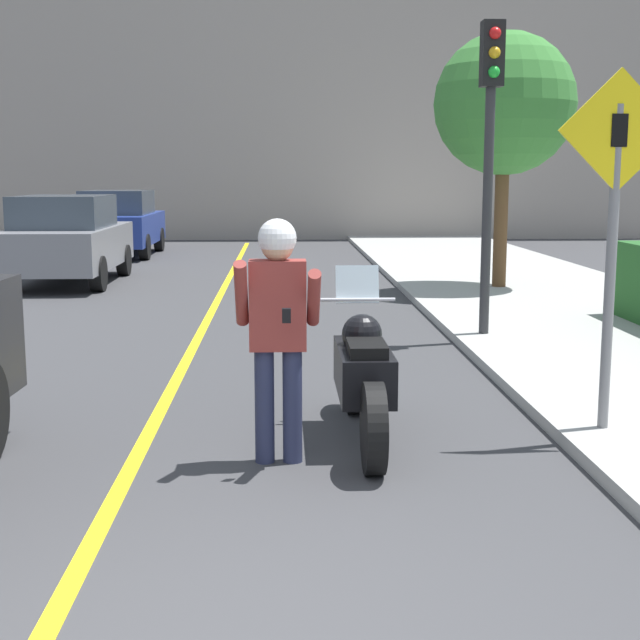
% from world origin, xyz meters
% --- Properties ---
extents(road_center_line, '(0.12, 36.00, 0.01)m').
position_xyz_m(road_center_line, '(-0.60, 6.00, 0.00)').
color(road_center_line, yellow).
rests_on(road_center_line, ground).
extents(building_backdrop, '(28.00, 1.20, 9.10)m').
position_xyz_m(building_backdrop, '(0.00, 26.00, 4.55)').
color(building_backdrop, gray).
rests_on(building_backdrop, ground).
extents(motorcycle, '(0.62, 2.25, 1.31)m').
position_xyz_m(motorcycle, '(1.11, 3.23, 0.51)').
color(motorcycle, black).
rests_on(motorcycle, ground).
extents(person_biker, '(0.59, 0.48, 1.75)m').
position_xyz_m(person_biker, '(0.45, 2.69, 1.08)').
color(person_biker, '#282D4C').
rests_on(person_biker, ground).
extents(crossing_sign, '(0.91, 0.08, 2.72)m').
position_xyz_m(crossing_sign, '(2.97, 3.10, 1.75)').
color(crossing_sign, slate).
rests_on(crossing_sign, sidewalk_curb).
extents(traffic_light, '(0.26, 0.30, 3.74)m').
position_xyz_m(traffic_light, '(2.98, 7.29, 2.71)').
color(traffic_light, '#2D2D30').
rests_on(traffic_light, sidewalk_curb).
extents(street_tree, '(2.44, 2.44, 4.38)m').
position_xyz_m(street_tree, '(4.31, 12.01, 3.25)').
color(street_tree, brown).
rests_on(street_tree, sidewalk_curb).
extents(parked_car_grey, '(1.88, 4.20, 1.68)m').
position_xyz_m(parked_car_grey, '(-3.63, 13.69, 0.86)').
color(parked_car_grey, black).
rests_on(parked_car_grey, ground).
extents(parked_car_blue, '(1.88, 4.20, 1.68)m').
position_xyz_m(parked_car_blue, '(-3.72, 19.75, 0.86)').
color(parked_car_blue, black).
rests_on(parked_car_blue, ground).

